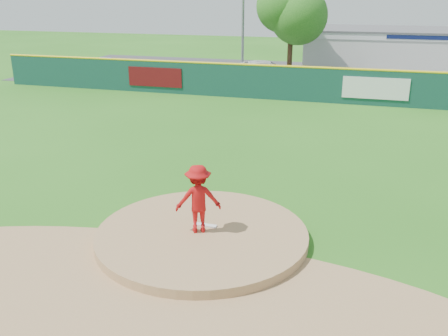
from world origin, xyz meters
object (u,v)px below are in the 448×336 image
(pool_building_grp, at_px, (404,50))
(playground_slide, at_px, (103,69))
(pitcher, at_px, (198,199))
(deciduous_tree, at_px, (291,15))
(van, at_px, (267,72))

(pool_building_grp, xyz_separation_m, playground_slide, (-21.05, -10.41, -0.89))
(pool_building_grp, distance_m, playground_slide, 23.51)
(pitcher, relative_size, deciduous_tree, 0.24)
(pool_building_grp, bearing_deg, pitcher, -100.75)
(pool_building_grp, relative_size, playground_slide, 5.50)
(playground_slide, height_order, deciduous_tree, deciduous_tree)
(pool_building_grp, bearing_deg, van, -135.71)
(pitcher, height_order, van, pitcher)
(pitcher, xyz_separation_m, deciduous_tree, (-1.92, 25.01, 3.41))
(playground_slide, distance_m, deciduous_tree, 14.01)
(deciduous_tree, bearing_deg, playground_slide, -165.33)
(van, height_order, deciduous_tree, deciduous_tree)
(pool_building_grp, height_order, playground_slide, pool_building_grp)
(pool_building_grp, xyz_separation_m, deciduous_tree, (-8.00, -6.99, 2.89))
(van, bearing_deg, pitcher, 174.09)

